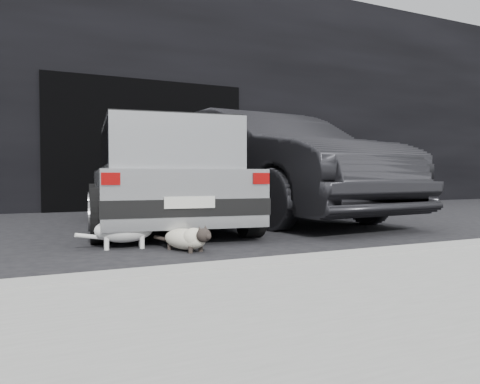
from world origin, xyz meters
name	(u,v)px	position (x,y,z in m)	size (l,w,h in m)	color
ground	(151,234)	(0.00, 0.00, 0.00)	(80.00, 80.00, 0.00)	black
building_facade	(126,100)	(1.00, 6.00, 2.50)	(34.00, 4.00, 5.00)	black
garage_opening	(148,145)	(1.00, 3.99, 1.30)	(4.00, 0.10, 2.60)	black
curb	(373,259)	(1.00, -2.60, 0.06)	(18.00, 0.25, 0.12)	gray
silver_hatchback	(162,171)	(0.30, 0.59, 0.74)	(2.19, 3.85, 1.35)	#A8ABAD
second_car	(264,165)	(2.14, 1.21, 0.85)	(1.80, 5.17, 1.70)	black
cat_siamese	(188,239)	(-0.01, -1.32, 0.11)	(0.41, 0.67, 0.25)	beige
cat_white	(128,229)	(-0.46, -0.91, 0.18)	(0.81, 0.35, 0.38)	white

